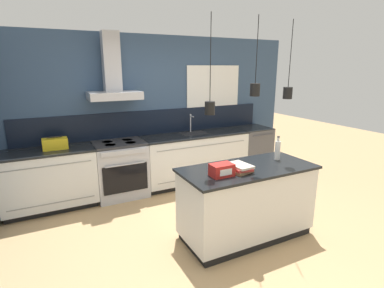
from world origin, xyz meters
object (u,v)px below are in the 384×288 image
object	(u,v)px
oven_range	(121,169)
bottle_on_island	(278,150)
book_stack	(240,168)
yellow_toolbox	(55,144)
red_supply_box	(222,170)
dishwasher	(251,149)

from	to	relation	value
oven_range	bottle_on_island	bearing A→B (deg)	-49.01
book_stack	yellow_toolbox	distance (m)	2.71
oven_range	red_supply_box	world-z (taller)	red_supply_box
book_stack	yellow_toolbox	xyz separation A→B (m)	(-1.82, 2.01, 0.04)
red_supply_box	yellow_toolbox	bearing A→B (deg)	127.48
dishwasher	yellow_toolbox	xyz separation A→B (m)	(-3.58, 0.00, 0.54)
book_stack	bottle_on_island	bearing A→B (deg)	12.91
bottle_on_island	book_stack	bearing A→B (deg)	-167.09
bottle_on_island	yellow_toolbox	world-z (taller)	bottle_on_island
bottle_on_island	red_supply_box	xyz separation A→B (m)	(-0.96, -0.19, -0.06)
oven_range	book_stack	size ratio (longest dim) A/B	2.85
red_supply_box	oven_range	bearing A→B (deg)	107.49
dishwasher	book_stack	size ratio (longest dim) A/B	2.85
book_stack	red_supply_box	world-z (taller)	red_supply_box
bottle_on_island	yellow_toolbox	distance (m)	3.13
oven_range	red_supply_box	bearing A→B (deg)	-72.51
bottle_on_island	red_supply_box	world-z (taller)	bottle_on_island
red_supply_box	yellow_toolbox	size ratio (longest dim) A/B	0.74
dishwasher	red_supply_box	world-z (taller)	red_supply_box
oven_range	bottle_on_island	xyz separation A→B (m)	(1.60, -1.85, 0.58)
oven_range	dishwasher	xyz separation A→B (m)	(2.65, 0.00, 0.00)
oven_range	book_stack	xyz separation A→B (m)	(0.90, -2.01, 0.50)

